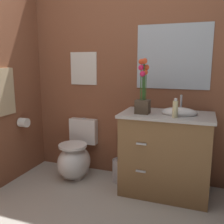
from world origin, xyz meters
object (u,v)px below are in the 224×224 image
at_px(wall_poster, 84,69).
at_px(flower_vase, 143,94).
at_px(hanging_towel, 4,92).
at_px(toilet_paper_roll, 24,122).
at_px(trash_bin, 120,170).
at_px(wall_mirror, 173,57).
at_px(vanity_cabinet, 166,153).
at_px(toilet, 76,157).
at_px(soap_bottle, 175,109).

bearing_deg(wall_poster, flower_vase, -23.66).
relative_size(hanging_towel, toilet_paper_roll, 4.73).
xyz_separation_m(trash_bin, wall_mirror, (0.53, 0.22, 1.31)).
bearing_deg(vanity_cabinet, toilet, 178.61).
distance_m(hanging_towel, toilet_paper_roll, 0.45).
height_order(trash_bin, toilet_paper_roll, toilet_paper_roll).
bearing_deg(toilet_paper_roll, flower_vase, 3.68).
bearing_deg(wall_poster, toilet, -90.00).
relative_size(toilet, wall_mirror, 0.86).
height_order(toilet, soap_bottle, soap_bottle).
xyz_separation_m(vanity_cabinet, wall_poster, (-1.09, 0.29, 0.87)).
relative_size(wall_poster, hanging_towel, 0.77).
bearing_deg(wall_mirror, hanging_towel, -158.52).
height_order(vanity_cabinet, trash_bin, vanity_cabinet).
relative_size(vanity_cabinet, soap_bottle, 5.65).
xyz_separation_m(toilet, wall_poster, (-0.00, 0.27, 1.07)).
height_order(soap_bottle, wall_poster, wall_poster).
bearing_deg(flower_vase, wall_poster, 156.34).
height_order(vanity_cabinet, toilet_paper_roll, vanity_cabinet).
xyz_separation_m(flower_vase, toilet_paper_roll, (-1.43, -0.09, -0.39)).
bearing_deg(toilet_paper_roll, vanity_cabinet, 5.79).
xyz_separation_m(toilet, soap_bottle, (1.19, -0.20, 0.72)).
distance_m(trash_bin, toilet_paper_roll, 1.29).
height_order(vanity_cabinet, hanging_towel, hanging_towel).
xyz_separation_m(toilet, flower_vase, (0.85, -0.10, 0.83)).
bearing_deg(soap_bottle, trash_bin, 158.24).
xyz_separation_m(toilet, trash_bin, (0.56, 0.05, -0.11)).
bearing_deg(trash_bin, hanging_towel, -158.93).
relative_size(trash_bin, hanging_towel, 0.52).
height_order(flower_vase, soap_bottle, flower_vase).
distance_m(toilet, hanging_towel, 1.13).
relative_size(flower_vase, trash_bin, 2.05).
distance_m(vanity_cabinet, wall_poster, 1.42).
xyz_separation_m(flower_vase, wall_poster, (-0.85, 0.37, 0.24)).
xyz_separation_m(soap_bottle, hanging_towel, (-1.83, -0.21, 0.11)).
xyz_separation_m(vanity_cabinet, hanging_towel, (-1.73, -0.39, 0.62)).
relative_size(trash_bin, wall_mirror, 0.34).
bearing_deg(toilet, soap_bottle, -9.69).
bearing_deg(toilet, wall_poster, 90.00).
xyz_separation_m(vanity_cabinet, flower_vase, (-0.24, -0.08, 0.63)).
bearing_deg(vanity_cabinet, soap_bottle, -61.62).
distance_m(soap_bottle, hanging_towel, 1.84).
height_order(trash_bin, wall_poster, wall_poster).
bearing_deg(wall_poster, vanity_cabinet, -15.07).
distance_m(vanity_cabinet, soap_bottle, 0.55).
height_order(trash_bin, wall_mirror, wall_mirror).
bearing_deg(hanging_towel, toilet_paper_roll, 75.72).
bearing_deg(toilet, flower_vase, -7.00).
bearing_deg(flower_vase, wall_mirror, 57.12).
bearing_deg(toilet_paper_roll, trash_bin, 12.11).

